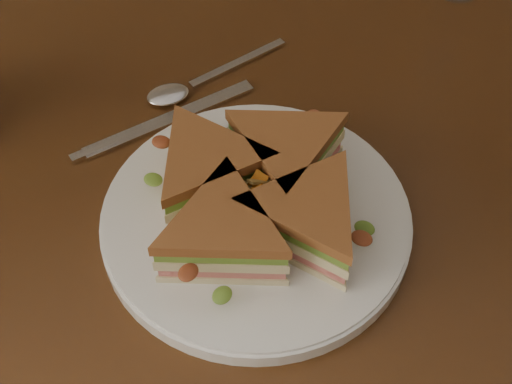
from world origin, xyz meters
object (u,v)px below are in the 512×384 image
plate (256,220)px  knife (159,124)px  sandwich_wedges (256,195)px  table (253,211)px  spoon (185,87)px

plate → knife: bearing=105.8°
plate → sandwich_wedges: (0.00, 0.00, 0.04)m
table → plate: 0.14m
table → sandwich_wedges: (-0.03, -0.09, 0.14)m
plate → sandwich_wedges: sandwich_wedges is taller
table → plate: (-0.03, -0.09, 0.11)m
plate → table: bearing=69.7°
spoon → knife: (-0.04, -0.04, -0.00)m
table → knife: size_ratio=5.60×
plate → knife: size_ratio=1.37×
table → knife: knife is taller
sandwich_wedges → plate: bearing=0.0°
knife → plate: bearing=-83.2°
table → spoon: 0.16m
knife → spoon: bearing=33.6°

